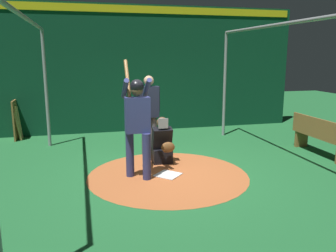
% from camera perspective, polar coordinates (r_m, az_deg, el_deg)
% --- Properties ---
extents(ground_plane, '(25.92, 25.92, 0.00)m').
position_cam_1_polar(ground_plane, '(6.58, 0.00, -8.13)').
color(ground_plane, '#216633').
extents(dirt_circle, '(3.02, 3.02, 0.01)m').
position_cam_1_polar(dirt_circle, '(6.58, 0.00, -8.11)').
color(dirt_circle, '#B76033').
rests_on(dirt_circle, ground).
extents(home_plate, '(0.59, 0.59, 0.01)m').
position_cam_1_polar(home_plate, '(6.57, 0.00, -8.03)').
color(home_plate, white).
rests_on(home_plate, dirt_circle).
extents(batter, '(0.68, 0.49, 2.14)m').
position_cam_1_polar(batter, '(6.20, -5.10, 1.19)').
color(batter, navy).
rests_on(batter, ground).
extents(catcher, '(0.58, 0.40, 0.98)m').
position_cam_1_polar(catcher, '(7.22, -0.97, -3.13)').
color(catcher, black).
rests_on(catcher, ground).
extents(umpire, '(0.22, 0.49, 1.78)m').
position_cam_1_polar(umpire, '(7.71, -3.14, 2.54)').
color(umpire, '#4C4C51').
rests_on(umpire, ground).
extents(back_wall, '(0.23, 9.92, 3.63)m').
position_cam_1_polar(back_wall, '(10.24, -5.76, 9.37)').
color(back_wall, '#0C3D26').
rests_on(back_wall, ground).
extents(cage_frame, '(5.76, 4.74, 2.85)m').
position_cam_1_polar(cage_frame, '(6.19, 0.00, 9.73)').
color(cage_frame, gray).
rests_on(cage_frame, ground).
extents(bat_rack, '(0.82, 0.21, 1.05)m').
position_cam_1_polar(bat_rack, '(10.16, -23.66, 0.87)').
color(bat_rack, olive).
rests_on(bat_rack, ground).
extents(bench, '(1.67, 0.36, 0.85)m').
position_cam_1_polar(bench, '(8.50, 23.69, -1.46)').
color(bench, olive).
rests_on(bench, ground).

